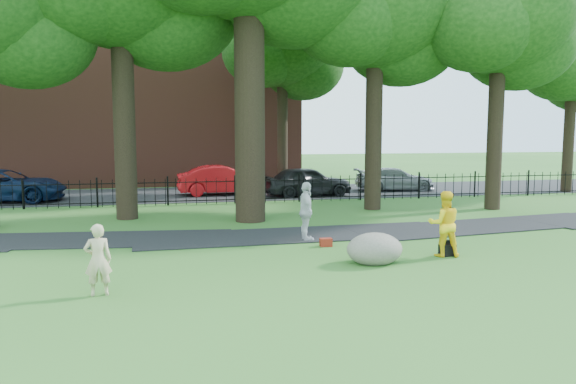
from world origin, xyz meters
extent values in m
plane|color=#2B5D20|center=(0.00, 0.00, 0.00)|extent=(120.00, 120.00, 0.00)
cube|color=black|center=(1.00, 3.90, 0.00)|extent=(36.07, 3.85, 0.03)
cube|color=black|center=(0.00, 16.00, 0.00)|extent=(80.00, 7.00, 0.02)
cube|color=black|center=(0.00, 12.00, 1.02)|extent=(44.00, 0.04, 0.04)
cube|color=black|center=(0.00, 12.00, 0.18)|extent=(44.00, 0.04, 0.04)
cube|color=brown|center=(-4.00, 24.00, 6.00)|extent=(18.00, 8.00, 12.00)
cylinder|color=black|center=(0.00, 7.00, 5.25)|extent=(1.10, 1.10, 10.50)
ellipsoid|color=black|center=(-7.65, 8.25, 6.82)|extent=(4.80, 4.80, 4.08)
cylinder|color=black|center=(-4.50, 8.50, 4.55)|extent=(0.80, 0.80, 9.10)
ellipsoid|color=black|center=(-2.88, 9.40, 8.06)|extent=(5.76, 5.76, 4.90)
cylinder|color=black|center=(5.50, 9.00, 4.20)|extent=(0.70, 0.70, 8.40)
ellipsoid|color=black|center=(6.98, 9.82, 7.44)|extent=(5.28, 5.28, 4.49)
ellipsoid|color=black|center=(4.18, 8.34, 7.92)|extent=(4.95, 4.95, 4.21)
cylinder|color=black|center=(10.50, 8.00, 4.02)|extent=(0.64, 0.64, 8.05)
ellipsoid|color=black|center=(10.50, 8.00, 8.28)|extent=(6.20, 6.20, 5.27)
ellipsoid|color=black|center=(11.89, 8.78, 7.13)|extent=(4.96, 4.96, 4.22)
ellipsoid|color=black|center=(9.26, 7.38, 7.59)|extent=(4.65, 4.65, 3.95)
imported|color=#C4B086|center=(-4.34, -1.61, 0.74)|extent=(0.59, 0.43, 1.49)
imported|color=yellow|center=(4.25, 0.22, 0.88)|extent=(0.98, 0.83, 1.76)
imported|color=silver|center=(1.15, 3.00, 0.90)|extent=(0.44, 1.06, 1.80)
ellipsoid|color=#6C685A|center=(2.16, -0.15, 0.42)|extent=(1.48, 1.13, 0.84)
cube|color=black|center=(4.37, 0.24, 0.15)|extent=(0.45, 0.32, 0.31)
cube|color=maroon|center=(1.51, 2.07, 0.12)|extent=(0.36, 0.24, 0.24)
imported|color=#B90E13|center=(-0.24, 15.50, 0.76)|extent=(4.69, 1.82, 1.52)
imported|color=#0C1B3C|center=(-10.45, 14.75, 0.76)|extent=(5.60, 2.84, 1.52)
imported|color=black|center=(3.90, 14.06, 0.75)|extent=(4.56, 2.14, 1.51)
imported|color=gray|center=(9.20, 15.50, 0.63)|extent=(4.50, 2.21, 1.26)
camera|label=1|loc=(-2.84, -13.34, 3.39)|focal=35.00mm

